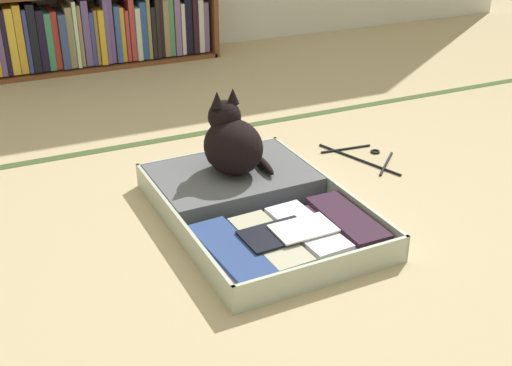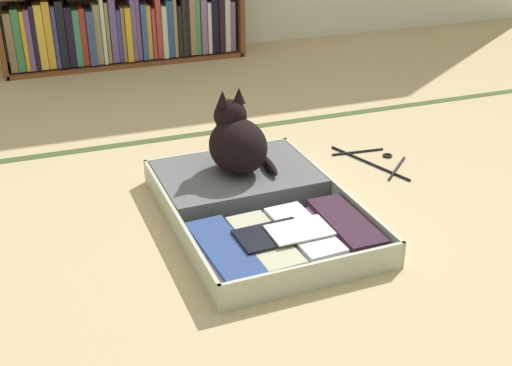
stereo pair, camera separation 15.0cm
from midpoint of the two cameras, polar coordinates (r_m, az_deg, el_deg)
The scene contains 5 objects.
ground_plane at distance 2.15m, azimuth -1.65°, elevation -5.09°, with size 10.00×10.00×0.00m, color tan.
tatami_border at distance 2.95m, azimuth -9.04°, elevation 3.86°, with size 4.80×0.05×0.00m.
open_suitcase at distance 2.28m, azimuth -2.17°, elevation -1.88°, with size 0.62×0.90×0.09m.
black_cat at distance 2.36m, azimuth -4.00°, elevation 3.52°, with size 0.26×0.27×0.30m.
clothes_hanger at distance 2.75m, azimuth 7.93°, elevation 2.27°, with size 0.27×0.40×0.01m.
Camera 1 is at (-0.78, -1.65, 1.13)m, focal length 45.58 mm.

